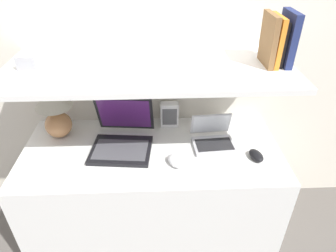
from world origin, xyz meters
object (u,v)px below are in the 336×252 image
(book_navy, at_px, (288,39))
(computer_mouse, at_px, (175,161))
(table_lamp, at_px, (54,106))
(book_brown, at_px, (269,40))
(laptop_small, at_px, (213,138))
(book_orange, at_px, (275,41))
(laptop_large, at_px, (122,138))
(shelf_gadget, at_px, (28,62))
(second_mouse, at_px, (256,155))
(book_black, at_px, (280,43))
(router_box, at_px, (169,115))

(book_navy, bearing_deg, computer_mouse, -159.24)
(table_lamp, xyz_separation_m, book_brown, (1.11, -0.09, 0.39))
(table_lamp, height_order, laptop_small, table_lamp)
(book_navy, bearing_deg, book_orange, -180.00)
(laptop_large, bearing_deg, table_lamp, 162.72)
(book_navy, bearing_deg, book_brown, -180.00)
(table_lamp, distance_m, laptop_small, 0.91)
(laptop_large, xyz_separation_m, shelf_gadget, (-0.42, 0.03, 0.44))
(book_navy, distance_m, book_orange, 0.06)
(laptop_large, relative_size, second_mouse, 3.21)
(laptop_small, relative_size, second_mouse, 2.09)
(book_orange, xyz_separation_m, shelf_gadget, (-1.19, 0.00, -0.09))
(table_lamp, xyz_separation_m, book_black, (1.17, -0.09, 0.37))
(laptop_large, distance_m, book_orange, 0.93)
(computer_mouse, relative_size, book_brown, 0.53)
(book_black, bearing_deg, book_navy, 0.00)
(table_lamp, distance_m, book_orange, 1.21)
(book_brown, bearing_deg, laptop_small, -171.14)
(laptop_small, relative_size, computer_mouse, 1.86)
(computer_mouse, relative_size, shelf_gadget, 1.43)
(laptop_large, relative_size, shelf_gadget, 4.08)
(router_box, bearing_deg, laptop_small, -40.14)
(second_mouse, bearing_deg, laptop_large, 168.49)
(book_black, relative_size, shelf_gadget, 2.35)
(table_lamp, bearing_deg, book_black, -4.20)
(laptop_large, relative_size, book_navy, 1.47)
(laptop_small, bearing_deg, book_orange, 7.79)
(laptop_large, height_order, book_brown, book_brown)
(book_black, height_order, book_orange, book_orange)
(book_black, bearing_deg, laptop_small, -172.90)
(book_brown, bearing_deg, book_navy, 0.00)
(laptop_small, distance_m, computer_mouse, 0.28)
(computer_mouse, distance_m, book_brown, 0.75)
(table_lamp, distance_m, computer_mouse, 0.74)
(second_mouse, bearing_deg, book_brown, 83.90)
(laptop_large, xyz_separation_m, book_black, (0.79, 0.03, 0.51))
(book_navy, height_order, shelf_gadget, book_navy)
(laptop_small, relative_size, router_box, 1.56)
(router_box, relative_size, shelf_gadget, 1.71)
(laptop_large, height_order, shelf_gadget, shelf_gadget)
(book_brown, bearing_deg, shelf_gadget, 180.00)
(computer_mouse, height_order, book_navy, book_navy)
(book_black, distance_m, book_brown, 0.06)
(router_box, xyz_separation_m, book_navy, (0.56, -0.16, 0.51))
(laptop_large, distance_m, second_mouse, 0.73)
(book_navy, xyz_separation_m, shelf_gadget, (-1.25, -0.00, -0.09))
(computer_mouse, bearing_deg, second_mouse, 3.75)
(router_box, bearing_deg, computer_mouse, -88.05)
(book_orange, bearing_deg, book_black, 0.00)
(laptop_small, height_order, book_brown, book_brown)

